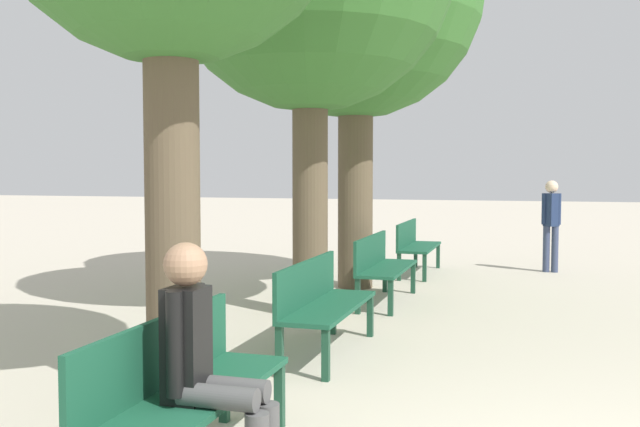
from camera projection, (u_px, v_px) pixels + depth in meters
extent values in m
cube|color=#195138|center=(196.00, 395.00, 3.96)|extent=(0.49, 1.73, 0.04)
cube|color=#195138|center=(159.00, 353.00, 4.01)|extent=(0.04, 1.73, 0.40)
cube|color=#19422D|center=(280.00, 396.00, 4.70)|extent=(0.06, 0.06, 0.43)
cube|color=#19422D|center=(224.00, 391.00, 4.81)|extent=(0.06, 0.06, 0.43)
cube|color=#195138|center=(330.00, 307.00, 6.57)|extent=(0.49, 1.73, 0.04)
cube|color=#195138|center=(307.00, 282.00, 6.62)|extent=(0.04, 1.73, 0.40)
cube|color=#19422D|center=(326.00, 355.00, 5.74)|extent=(0.06, 0.06, 0.43)
cube|color=#19422D|center=(370.00, 316.00, 7.31)|extent=(0.06, 0.06, 0.43)
cube|color=#19422D|center=(279.00, 352.00, 5.86)|extent=(0.06, 0.06, 0.43)
cube|color=#19422D|center=(333.00, 314.00, 7.42)|extent=(0.06, 0.06, 0.43)
cube|color=#195138|center=(388.00, 268.00, 9.18)|extent=(0.49, 1.73, 0.04)
cube|color=#195138|center=(371.00, 251.00, 9.23)|extent=(0.04, 1.73, 0.40)
cube|color=#19422D|center=(391.00, 298.00, 8.36)|extent=(0.06, 0.06, 0.43)
cube|color=#19422D|center=(413.00, 278.00, 9.92)|extent=(0.06, 0.06, 0.43)
cube|color=#19422D|center=(358.00, 296.00, 8.47)|extent=(0.06, 0.06, 0.43)
cube|color=#19422D|center=(385.00, 277.00, 10.03)|extent=(0.06, 0.06, 0.43)
cube|color=#195138|center=(420.00, 247.00, 11.79)|extent=(0.49, 1.73, 0.04)
cube|color=#195138|center=(407.00, 234.00, 11.84)|extent=(0.04, 1.73, 0.40)
cube|color=#19422D|center=(425.00, 268.00, 10.97)|extent=(0.06, 0.06, 0.43)
cube|color=#19422D|center=(438.00, 256.00, 12.53)|extent=(0.06, 0.06, 0.43)
cube|color=#19422D|center=(399.00, 267.00, 11.08)|extent=(0.06, 0.06, 0.43)
cube|color=#19422D|center=(416.00, 255.00, 12.64)|extent=(0.06, 0.06, 0.43)
cylinder|color=brown|center=(172.00, 195.00, 5.12)|extent=(0.40, 0.40, 3.05)
cylinder|color=brown|center=(310.00, 183.00, 8.27)|extent=(0.41, 0.41, 3.14)
cylinder|color=brown|center=(355.00, 175.00, 10.37)|extent=(0.51, 0.51, 3.29)
cylinder|color=#4C4C4C|center=(218.00, 397.00, 3.67)|extent=(0.43, 0.13, 0.13)
cylinder|color=#4C4C4C|center=(230.00, 388.00, 3.81)|extent=(0.43, 0.13, 0.13)
cube|color=black|center=(186.00, 344.00, 3.79)|extent=(0.20, 0.23, 0.61)
cylinder|color=black|center=(175.00, 344.00, 3.66)|extent=(0.09, 0.09, 0.55)
cylinder|color=black|center=(197.00, 333.00, 3.91)|extent=(0.09, 0.09, 0.55)
sphere|color=#A37A5B|center=(186.00, 264.00, 3.76)|extent=(0.23, 0.23, 0.23)
cylinder|color=#384260|center=(546.00, 249.00, 12.04)|extent=(0.11, 0.11, 0.78)
cylinder|color=#384260|center=(555.00, 249.00, 12.00)|extent=(0.11, 0.11, 0.78)
cube|color=navy|center=(551.00, 210.00, 11.98)|extent=(0.27, 0.28, 0.55)
cylinder|color=navy|center=(544.00, 209.00, 12.02)|extent=(0.08, 0.08, 0.53)
cylinder|color=navy|center=(559.00, 209.00, 11.95)|extent=(0.08, 0.08, 0.53)
sphere|color=beige|center=(552.00, 187.00, 11.96)|extent=(0.21, 0.21, 0.21)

